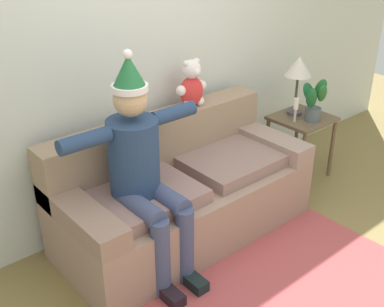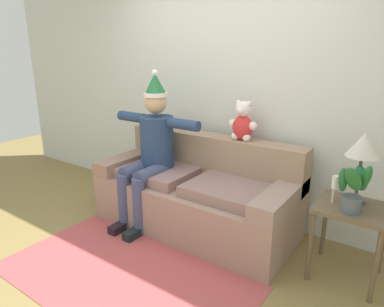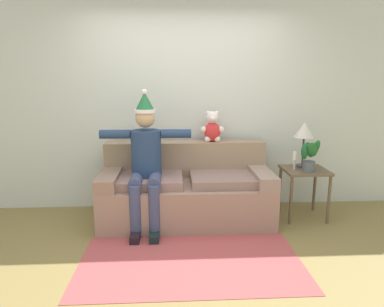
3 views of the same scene
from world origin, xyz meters
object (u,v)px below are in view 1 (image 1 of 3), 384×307
Objects in this scene: teddy_bear at (192,85)px; table_lamp at (299,69)px; person_seated at (143,167)px; potted_plant at (315,100)px; side_table at (301,127)px; candle_tall at (296,107)px; couch at (181,192)px.

table_lamp is (1.08, -0.20, -0.03)m from teddy_bear.
person_seated is 3.98× the size of potted_plant.
person_seated reaches higher than table_lamp.
table_lamp is (-0.00, 0.10, 0.53)m from side_table.
table_lamp is at bearing -10.31° from teddy_bear.
candle_tall is at bearing -171.98° from side_table.
side_table is 0.54m from table_lamp.
table_lamp reaches higher than couch.
person_seated is at bearing -151.16° from teddy_bear.
candle_tall is at bearing 4.06° from person_seated.
couch is 5.15× the size of teddy_bear.
table_lamp reaches higher than candle_tall.
teddy_bear is at bearing 169.69° from table_lamp.
candle_tall is (0.94, -0.31, -0.32)m from teddy_bear.
person_seated is 2.83× the size of table_lamp.
candle_tall is at bearing -2.01° from couch.
couch is 1.43m from side_table.
table_lamp is 1.40× the size of potted_plant.
potted_plant is (1.09, -0.40, -0.27)m from teddy_bear.
couch is at bearing -177.14° from table_lamp.
side_table is at bearing 8.02° from candle_tall.
table_lamp is at bearing 39.69° from candle_tall.
potted_plant is 0.18m from candle_tall.
teddy_bear is (0.79, 0.43, 0.27)m from person_seated.
person_seated reaches higher than potted_plant.
couch is at bearing -141.30° from teddy_bear.
potted_plant reaches higher than couch.
potted_plant is at bearing -30.34° from candle_tall.
candle_tall is (-0.14, -0.12, -0.29)m from table_lamp.
candle_tall is at bearing 149.66° from potted_plant.
potted_plant is at bearing -87.89° from side_table.
table_lamp is at bearing 7.26° from person_seated.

